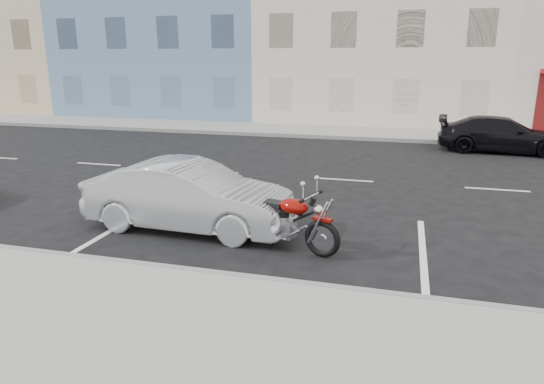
{
  "coord_description": "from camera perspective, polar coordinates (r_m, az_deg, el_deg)",
  "views": [
    {
      "loc": [
        -0.48,
        -13.4,
        3.34
      ],
      "look_at": [
        -2.89,
        -4.57,
        0.8
      ],
      "focal_mm": 32.0,
      "sensor_mm": 36.0,
      "label": 1
    }
  ],
  "objects": [
    {
      "name": "curb_far",
      "position": [
        21.15,
        2.76,
        6.61
      ],
      "size": [
        80.0,
        0.12,
        0.16
      ],
      "primitive_type": "cube",
      "color": "gray",
      "rests_on": "ground"
    },
    {
      "name": "sidewalk_far",
      "position": [
        22.79,
        3.7,
        7.23
      ],
      "size": [
        80.0,
        3.4,
        0.15
      ],
      "primitive_type": "cube",
      "color": "gray",
      "rests_on": "ground"
    },
    {
      "name": "bldg_cream",
      "position": [
        29.84,
        13.08,
        19.76
      ],
      "size": [
        12.0,
        12.0,
        11.5
      ],
      "primitive_type": "cube",
      "color": "beige",
      "rests_on": "ground"
    },
    {
      "name": "bldg_blue",
      "position": [
        32.79,
        -9.81,
        20.82
      ],
      "size": [
        12.0,
        12.0,
        13.0
      ],
      "primitive_type": "cube",
      "color": "slate",
      "rests_on": "ground"
    },
    {
      "name": "sidewalk_near",
      "position": [
        7.29,
        -26.03,
        -12.8
      ],
      "size": [
        80.0,
        3.4,
        0.15
      ],
      "primitive_type": "cube",
      "color": "gray",
      "rests_on": "ground"
    },
    {
      "name": "car_far",
      "position": [
        19.65,
        25.39,
        6.13
      ],
      "size": [
        4.56,
        2.12,
        1.29
      ],
      "primitive_type": "imported",
      "rotation": [
        0.0,
        0.0,
        1.5
      ],
      "color": "black",
      "rests_on": "ground"
    },
    {
      "name": "ground",
      "position": [
        13.82,
        16.79,
        0.84
      ],
      "size": [
        120.0,
        120.0,
        0.0
      ],
      "primitive_type": "plane",
      "color": "black",
      "rests_on": "ground"
    },
    {
      "name": "bldg_far_west",
      "position": [
        39.25,
        -26.72,
        17.83
      ],
      "size": [
        12.0,
        12.0,
        12.0
      ],
      "primitive_type": "cube",
      "color": "#C9B58E",
      "rests_on": "ground"
    },
    {
      "name": "motorcycle",
      "position": [
        8.36,
        6.13,
        -4.53
      ],
      "size": [
        2.08,
        0.91,
        1.07
      ],
      "rotation": [
        0.0,
        0.0,
        -0.3
      ],
      "color": "black",
      "rests_on": "ground"
    },
    {
      "name": "curb_near",
      "position": [
        8.49,
        -18.54,
        -7.94
      ],
      "size": [
        80.0,
        0.12,
        0.16
      ],
      "primitive_type": "cube",
      "color": "gray",
      "rests_on": "ground"
    },
    {
      "name": "sedan_silver",
      "position": [
        9.78,
        -9.72,
        -0.48
      ],
      "size": [
        4.21,
        1.61,
        1.37
      ],
      "primitive_type": "imported",
      "rotation": [
        0.0,
        0.0,
        1.53
      ],
      "color": "#A7AAAF",
      "rests_on": "ground"
    }
  ]
}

